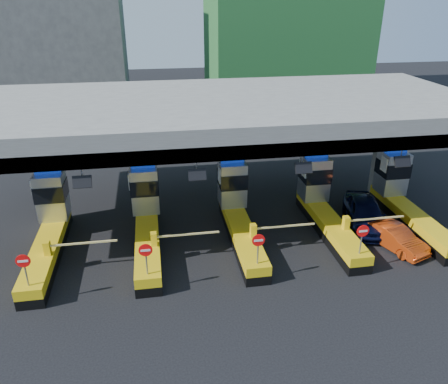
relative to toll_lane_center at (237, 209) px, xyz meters
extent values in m
plane|color=black|center=(0.00, -0.28, -1.40)|extent=(120.00, 120.00, 0.00)
cube|color=slate|center=(0.00, 2.72, 4.85)|extent=(28.00, 12.00, 1.50)
cube|color=#4C4C49|center=(0.00, -2.98, 4.45)|extent=(28.00, 0.60, 0.70)
cube|color=slate|center=(-10.00, 2.72, 1.35)|extent=(1.00, 1.00, 5.50)
cube|color=slate|center=(0.00, 2.72, 1.35)|extent=(1.00, 1.00, 5.50)
cube|color=slate|center=(10.00, 2.72, 1.35)|extent=(1.00, 1.00, 5.50)
cylinder|color=slate|center=(-7.50, -2.98, 3.85)|extent=(0.06, 0.06, 0.50)
cube|color=black|center=(-7.50, -3.18, 3.50)|extent=(0.80, 0.38, 0.54)
cylinder|color=slate|center=(-2.50, -2.98, 3.85)|extent=(0.06, 0.06, 0.50)
cube|color=black|center=(-2.50, -3.18, 3.50)|extent=(0.80, 0.38, 0.54)
cylinder|color=slate|center=(2.50, -2.98, 3.85)|extent=(0.06, 0.06, 0.50)
cube|color=black|center=(2.50, -3.18, 3.50)|extent=(0.80, 0.38, 0.54)
cylinder|color=slate|center=(7.50, -2.98, 3.85)|extent=(0.06, 0.06, 0.50)
cube|color=black|center=(7.50, -3.18, 3.50)|extent=(0.80, 0.38, 0.54)
cube|color=black|center=(-10.00, -1.28, -1.15)|extent=(1.20, 8.00, 0.50)
cube|color=#E5B70C|center=(-10.00, -1.28, -0.65)|extent=(1.20, 8.00, 0.50)
cube|color=#9EA3A8|center=(-10.00, 1.52, 0.90)|extent=(1.50, 1.50, 2.60)
cube|color=black|center=(-10.00, 1.50, 1.20)|extent=(1.56, 1.56, 0.90)
cube|color=#0C2DBF|center=(-10.00, 1.52, 2.48)|extent=(1.30, 0.35, 0.55)
cube|color=white|center=(-10.80, 1.22, 1.60)|extent=(0.06, 0.70, 0.90)
cylinder|color=slate|center=(-10.00, -4.88, 0.25)|extent=(0.07, 0.07, 1.30)
cylinder|color=red|center=(-10.00, -4.91, 0.85)|extent=(0.60, 0.04, 0.60)
cube|color=white|center=(-10.00, -4.93, 0.85)|extent=(0.42, 0.02, 0.10)
cube|color=#E5B70C|center=(-9.65, -2.48, -0.05)|extent=(0.30, 0.35, 0.70)
cube|color=white|center=(-8.00, -2.48, 0.05)|extent=(3.20, 0.08, 0.08)
cube|color=black|center=(-5.00, -1.28, -1.15)|extent=(1.20, 8.00, 0.50)
cube|color=#E5B70C|center=(-5.00, -1.28, -0.65)|extent=(1.20, 8.00, 0.50)
cube|color=#9EA3A8|center=(-5.00, 1.52, 0.90)|extent=(1.50, 1.50, 2.60)
cube|color=black|center=(-5.00, 1.50, 1.20)|extent=(1.56, 1.56, 0.90)
cube|color=#0C2DBF|center=(-5.00, 1.52, 2.48)|extent=(1.30, 0.35, 0.55)
cube|color=white|center=(-5.80, 1.22, 1.60)|extent=(0.06, 0.70, 0.90)
cylinder|color=slate|center=(-5.00, -4.88, 0.25)|extent=(0.07, 0.07, 1.30)
cylinder|color=red|center=(-5.00, -4.91, 0.85)|extent=(0.60, 0.04, 0.60)
cube|color=white|center=(-5.00, -4.93, 0.85)|extent=(0.42, 0.02, 0.10)
cube|color=#E5B70C|center=(-4.65, -2.48, -0.05)|extent=(0.30, 0.35, 0.70)
cube|color=white|center=(-3.00, -2.48, 0.05)|extent=(3.20, 0.08, 0.08)
cube|color=black|center=(0.00, -1.28, -1.15)|extent=(1.20, 8.00, 0.50)
cube|color=#E5B70C|center=(0.00, -1.28, -0.65)|extent=(1.20, 8.00, 0.50)
cube|color=#9EA3A8|center=(0.00, 1.52, 0.90)|extent=(1.50, 1.50, 2.60)
cube|color=black|center=(0.00, 1.50, 1.20)|extent=(1.56, 1.56, 0.90)
cube|color=#0C2DBF|center=(0.00, 1.52, 2.48)|extent=(1.30, 0.35, 0.55)
cube|color=white|center=(-0.80, 1.22, 1.60)|extent=(0.06, 0.70, 0.90)
cylinder|color=slate|center=(0.00, -4.88, 0.25)|extent=(0.07, 0.07, 1.30)
cylinder|color=red|center=(0.00, -4.91, 0.85)|extent=(0.60, 0.04, 0.60)
cube|color=white|center=(0.00, -4.93, 0.85)|extent=(0.42, 0.02, 0.10)
cube|color=#E5B70C|center=(0.35, -2.48, -0.05)|extent=(0.30, 0.35, 0.70)
cube|color=white|center=(2.00, -2.48, 0.05)|extent=(3.20, 0.08, 0.08)
cube|color=black|center=(5.00, -1.28, -1.15)|extent=(1.20, 8.00, 0.50)
cube|color=#E5B70C|center=(5.00, -1.28, -0.65)|extent=(1.20, 8.00, 0.50)
cube|color=#9EA3A8|center=(5.00, 1.52, 0.90)|extent=(1.50, 1.50, 2.60)
cube|color=black|center=(5.00, 1.50, 1.20)|extent=(1.56, 1.56, 0.90)
cube|color=#0C2DBF|center=(5.00, 1.52, 2.48)|extent=(1.30, 0.35, 0.55)
cube|color=white|center=(4.20, 1.22, 1.60)|extent=(0.06, 0.70, 0.90)
cylinder|color=slate|center=(5.00, -4.88, 0.25)|extent=(0.07, 0.07, 1.30)
cylinder|color=red|center=(5.00, -4.91, 0.85)|extent=(0.60, 0.04, 0.60)
cube|color=white|center=(5.00, -4.93, 0.85)|extent=(0.42, 0.02, 0.10)
cube|color=#E5B70C|center=(5.35, -2.48, -0.05)|extent=(0.30, 0.35, 0.70)
cube|color=white|center=(7.00, -2.48, 0.05)|extent=(3.20, 0.08, 0.08)
cube|color=black|center=(10.00, -1.28, -1.15)|extent=(1.20, 8.00, 0.50)
cube|color=#E5B70C|center=(10.00, -1.28, -0.65)|extent=(1.20, 8.00, 0.50)
cube|color=#9EA3A8|center=(10.00, 1.52, 0.90)|extent=(1.50, 1.50, 2.60)
cube|color=black|center=(10.00, 1.50, 1.20)|extent=(1.56, 1.56, 0.90)
cube|color=#0C2DBF|center=(10.00, 1.52, 2.48)|extent=(1.30, 0.35, 0.55)
cube|color=white|center=(9.20, 1.22, 1.60)|extent=(0.06, 0.70, 0.90)
cube|color=#E5B70C|center=(10.35, -2.48, -0.05)|extent=(0.30, 0.35, 0.70)
cube|color=#4C4C49|center=(-14.00, 35.72, 7.60)|extent=(14.00, 10.00, 18.00)
imported|color=black|center=(7.34, -0.70, -0.56)|extent=(3.13, 5.22, 1.66)
imported|color=#C43B0F|center=(7.85, -3.14, -0.79)|extent=(2.48, 3.93, 1.22)
camera|label=1|loc=(-4.34, -21.28, 10.94)|focal=35.00mm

